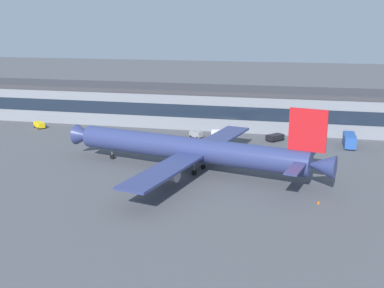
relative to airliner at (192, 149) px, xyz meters
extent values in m
plane|color=#4C4F54|center=(-3.17, -4.68, -4.95)|extent=(600.00, 600.00, 0.00)
cube|color=gray|center=(-3.17, 46.87, 0.41)|extent=(187.23, 17.18, 10.72)
cube|color=#38383D|center=(-3.17, 46.87, 6.37)|extent=(190.97, 17.52, 1.20)
cube|color=#192333|center=(-3.17, 38.23, 0.95)|extent=(183.48, 0.16, 3.86)
cylinder|color=navy|center=(-0.91, 0.20, 0.02)|extent=(52.92, 16.69, 5.17)
cone|color=navy|center=(-28.32, 6.36, 0.02)|extent=(5.62, 5.82, 4.92)
cone|color=navy|center=(26.75, -6.01, 0.02)|extent=(6.57, 5.79, 4.66)
cube|color=red|center=(24.01, -5.40, 6.74)|extent=(7.18, 2.08, 8.28)
cube|color=navy|center=(22.27, -10.84, 0.79)|extent=(4.38, 9.61, 0.30)
cube|color=navy|center=(24.77, 0.27, 0.79)|extent=(4.38, 9.61, 0.30)
cube|color=navy|center=(-2.14, -14.41, -0.50)|extent=(11.09, 24.62, 0.50)
cube|color=navy|center=(4.23, 13.94, -0.50)|extent=(11.09, 24.62, 0.50)
cylinder|color=#99999E|center=(-2.33, -10.69, -2.32)|extent=(4.79, 3.71, 2.85)
cylinder|color=#99999E|center=(2.47, 10.67, -2.32)|extent=(4.79, 3.71, 2.85)
cylinder|color=black|center=(-20.59, 4.63, -4.40)|extent=(1.18, 0.73, 1.10)
cylinder|color=slate|center=(-20.59, 4.63, -2.93)|extent=(0.24, 0.24, 2.38)
cylinder|color=black|center=(1.17, -2.65, -4.40)|extent=(1.18, 0.73, 1.10)
cylinder|color=slate|center=(1.17, -2.65, -2.93)|extent=(0.24, 0.24, 2.38)
cylinder|color=black|center=(2.19, 1.89, -4.40)|extent=(1.18, 0.73, 1.10)
cylinder|color=slate|center=(2.19, 1.89, -2.93)|extent=(0.24, 0.24, 2.38)
cube|color=gray|center=(-5.61, 29.66, -3.85)|extent=(4.12, 3.53, 1.50)
cube|color=black|center=(-4.75, 29.17, -3.55)|extent=(2.01, 2.22, 0.38)
cylinder|color=black|center=(-4.07, 29.82, -4.60)|extent=(0.76, 0.61, 0.70)
cylinder|color=black|center=(-4.97, 28.26, -4.60)|extent=(0.76, 0.61, 0.70)
cylinder|color=black|center=(-6.25, 31.07, -4.60)|extent=(0.76, 0.61, 0.70)
cylinder|color=black|center=(-7.15, 29.51, -4.60)|extent=(0.76, 0.61, 0.70)
cube|color=black|center=(16.28, 31.20, -3.90)|extent=(5.10, 5.33, 1.40)
cube|color=black|center=(17.14, 32.20, -3.62)|extent=(2.91, 2.83, 0.35)
cylinder|color=black|center=(16.49, 33.23, -4.60)|extent=(0.68, 0.73, 0.70)
cylinder|color=black|center=(18.26, 31.71, -4.60)|extent=(0.68, 0.73, 0.70)
cylinder|color=black|center=(14.30, 30.69, -4.60)|extent=(0.68, 0.73, 0.70)
cylinder|color=black|center=(16.07, 29.16, -4.60)|extent=(0.68, 0.73, 0.70)
cube|color=yellow|center=(-55.54, 30.74, -3.85)|extent=(4.65, 4.17, 1.50)
cube|color=black|center=(-56.50, 31.48, -3.55)|extent=(2.28, 2.32, 0.38)
cylinder|color=black|center=(-57.28, 30.99, -4.60)|extent=(0.74, 0.66, 0.70)
cylinder|color=black|center=(-56.25, 32.36, -4.60)|extent=(0.74, 0.66, 0.70)
cylinder|color=black|center=(-54.83, 29.13, -4.60)|extent=(0.74, 0.66, 0.70)
cylinder|color=black|center=(-53.79, 30.50, -4.60)|extent=(0.74, 0.66, 0.70)
cube|color=white|center=(1.47, 29.51, -3.50)|extent=(5.38, 2.67, 2.20)
cube|color=black|center=(0.05, 29.38, -3.06)|extent=(2.00, 2.18, 0.55)
cylinder|color=black|center=(-0.25, 28.35, -4.60)|extent=(0.72, 0.36, 0.70)
cylinder|color=black|center=(-0.43, 30.33, -4.60)|extent=(0.72, 0.36, 0.70)
cylinder|color=black|center=(3.37, 28.69, -4.60)|extent=(0.72, 0.36, 0.70)
cylinder|color=black|center=(3.19, 30.66, -4.60)|extent=(0.72, 0.36, 0.70)
cube|color=#2651A5|center=(35.60, 29.16, -3.10)|extent=(2.89, 8.43, 3.00)
cube|color=black|center=(35.57, 26.85, -2.50)|extent=(2.61, 2.97, 0.75)
cylinder|color=black|center=(36.82, 26.21, -4.60)|extent=(0.31, 0.70, 0.70)
cylinder|color=black|center=(34.30, 26.24, -4.60)|extent=(0.31, 0.70, 0.70)
cylinder|color=black|center=(36.89, 32.09, -4.60)|extent=(0.31, 0.70, 0.70)
cylinder|color=black|center=(34.37, 32.12, -4.60)|extent=(0.31, 0.70, 0.70)
cone|color=#F2590C|center=(26.52, -13.26, -4.64)|extent=(0.48, 0.48, 0.60)
camera|label=1|loc=(21.83, -93.57, 26.62)|focal=43.03mm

